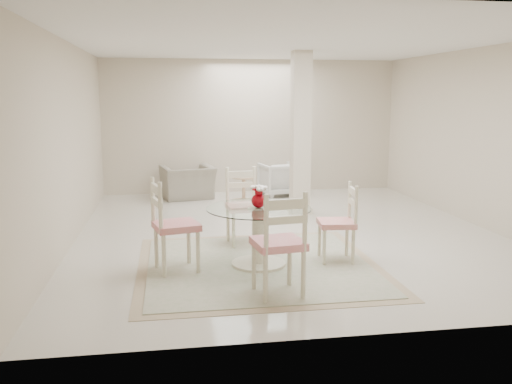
{
  "coord_description": "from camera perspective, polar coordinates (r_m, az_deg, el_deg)",
  "views": [
    {
      "loc": [
        -1.67,
        -7.55,
        1.98
      ],
      "look_at": [
        -0.67,
        -1.31,
        0.85
      ],
      "focal_mm": 38.0,
      "sensor_mm": 36.0,
      "label": 1
    }
  ],
  "objects": [
    {
      "name": "dining_table",
      "position": [
        6.33,
        0.29,
        -4.71
      ],
      "size": [
        1.21,
        1.21,
        0.7
      ],
      "rotation": [
        0.0,
        0.0,
        0.04
      ],
      "color": "#EFEAC4",
      "rests_on": "ground"
    },
    {
      "name": "red_vase",
      "position": [
        6.22,
        0.32,
        -0.43
      ],
      "size": [
        0.2,
        0.19,
        0.27
      ],
      "color": "#A3050F",
      "rests_on": "dining_table"
    },
    {
      "name": "dining_chair_east",
      "position": [
        6.55,
        9.06,
        -2.58
      ],
      "size": [
        0.46,
        0.46,
        1.05
      ],
      "rotation": [
        0.0,
        0.0,
        -1.68
      ],
      "color": "#F2EBC7",
      "rests_on": "ground"
    },
    {
      "name": "area_rug",
      "position": [
        6.43,
        0.28,
        -7.72
      ],
      "size": [
        2.81,
        2.81,
        0.02
      ],
      "color": "tan",
      "rests_on": "ground"
    },
    {
      "name": "armchair_white",
      "position": [
        10.86,
        2.45,
        1.37
      ],
      "size": [
        0.81,
        0.83,
        0.65
      ],
      "primitive_type": "imported",
      "rotation": [
        0.0,
        0.0,
        3.32
      ],
      "color": "white",
      "rests_on": "ground"
    },
    {
      "name": "dining_chair_south",
      "position": [
        5.3,
        2.63,
        -4.69
      ],
      "size": [
        0.53,
        0.53,
        1.19
      ],
      "rotation": [
        0.0,
        0.0,
        3.28
      ],
      "color": "beige",
      "rests_on": "ground"
    },
    {
      "name": "side_table",
      "position": [
        10.18,
        -1.3,
        0.19
      ],
      "size": [
        0.46,
        0.46,
        0.48
      ],
      "color": "tan",
      "rests_on": "ground"
    },
    {
      "name": "recliner_taupe",
      "position": [
        10.62,
        -7.2,
        1.03
      ],
      "size": [
        1.12,
        1.03,
        0.63
      ],
      "primitive_type": "imported",
      "rotation": [
        0.0,
        0.0,
        3.35
      ],
      "color": "gray",
      "rests_on": "ground"
    },
    {
      "name": "dining_chair_north",
      "position": [
        7.26,
        -1.38,
        -0.86
      ],
      "size": [
        0.49,
        0.49,
        1.13
      ],
      "rotation": [
        0.0,
        0.0,
        0.09
      ],
      "color": "#F4EEC9",
      "rests_on": "ground"
    },
    {
      "name": "column",
      "position": [
        9.14,
        4.71,
        6.15
      ],
      "size": [
        0.3,
        0.3,
        2.7
      ],
      "primitive_type": "cube",
      "color": "beige",
      "rests_on": "ground"
    },
    {
      "name": "dining_chair_west",
      "position": [
        6.13,
        -9.11,
        -2.79
      ],
      "size": [
        0.57,
        0.57,
        1.18
      ],
      "rotation": [
        0.0,
        0.0,
        1.81
      ],
      "color": "beige",
      "rests_on": "ground"
    },
    {
      "name": "room_shell",
      "position": [
        7.74,
        3.43,
        9.2
      ],
      "size": [
        6.02,
        7.02,
        2.71
      ],
      "color": "beige",
      "rests_on": "ground"
    },
    {
      "name": "ground",
      "position": [
        7.98,
        3.29,
        -4.24
      ],
      "size": [
        7.0,
        7.0,
        0.0
      ],
      "primitive_type": "plane",
      "color": "beige",
      "rests_on": "ground"
    }
  ]
}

